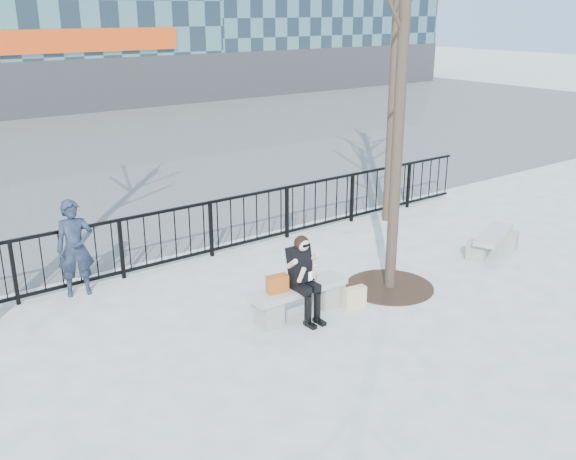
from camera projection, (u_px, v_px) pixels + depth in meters
ground at (298, 315)px, 10.00m from camera, size 120.00×120.00×0.00m
street_surface at (26, 152)px, 21.40m from camera, size 60.00×23.00×0.01m
railing at (202, 231)px, 12.10m from camera, size 14.00×0.06×1.10m
tree_grate at (389, 287)px, 10.99m from camera, size 1.50×1.50×0.02m
bench_main at (298, 297)px, 9.91m from camera, size 1.65×0.46×0.49m
bench_second at (493, 241)px, 12.42m from camera, size 1.47×0.41×0.44m
seated_woman at (305, 279)px, 9.66m from camera, size 0.50×0.64×1.34m
handbag at (277, 284)px, 9.60m from camera, size 0.34×0.20×0.27m
shopping_bag at (354, 298)px, 10.18m from camera, size 0.39×0.19×0.36m
standing_man at (75, 248)px, 10.48m from camera, size 0.67×0.52×1.63m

